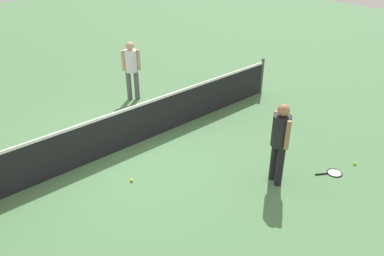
{
  "coord_description": "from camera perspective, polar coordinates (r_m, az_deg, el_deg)",
  "views": [
    {
      "loc": [
        -3.68,
        -6.62,
        4.62
      ],
      "look_at": [
        0.85,
        -1.54,
        0.9
      ],
      "focal_mm": 35.81,
      "sensor_mm": 36.0,
      "label": 1
    }
  ],
  "objects": [
    {
      "name": "player_far_side",
      "position": [
        10.99,
        -9.02,
        9.1
      ],
      "size": [
        0.48,
        0.47,
        1.7
      ],
      "color": "#595960",
      "rests_on": "ground_plane"
    },
    {
      "name": "court_net",
      "position": [
        8.62,
        -11.1,
        -0.47
      ],
      "size": [
        10.09,
        0.09,
        1.07
      ],
      "color": "#4C4C51",
      "rests_on": "ground_plane"
    },
    {
      "name": "tennis_ball_midcourt",
      "position": [
        7.82,
        -8.99,
        -7.68
      ],
      "size": [
        0.07,
        0.07,
        0.07
      ],
      "primitive_type": "sphere",
      "color": "#C6E033",
      "rests_on": "ground_plane"
    },
    {
      "name": "tennis_racket_far_player",
      "position": [
        10.95,
        -4.83,
        3.65
      ],
      "size": [
        0.6,
        0.36,
        0.03
      ],
      "color": "black",
      "rests_on": "ground_plane"
    },
    {
      "name": "tennis_racket_near_player",
      "position": [
        8.48,
        20.31,
        -6.3
      ],
      "size": [
        0.58,
        0.46,
        0.03
      ],
      "color": "black",
      "rests_on": "ground_plane"
    },
    {
      "name": "player_near_side",
      "position": [
        7.39,
        12.99,
        -1.43
      ],
      "size": [
        0.44,
        0.52,
        1.7
      ],
      "color": "black",
      "rests_on": "ground_plane"
    },
    {
      "name": "ground_plane",
      "position": [
        8.87,
        -10.8,
        -3.3
      ],
      "size": [
        40.0,
        40.0,
        0.0
      ],
      "primitive_type": "plane",
      "color": "#4C7A4C"
    },
    {
      "name": "tennis_ball_by_net",
      "position": [
        8.93,
        23.12,
        -4.87
      ],
      "size": [
        0.07,
        0.07,
        0.07
      ],
      "primitive_type": "sphere",
      "color": "#C6E033",
      "rests_on": "ground_plane"
    }
  ]
}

